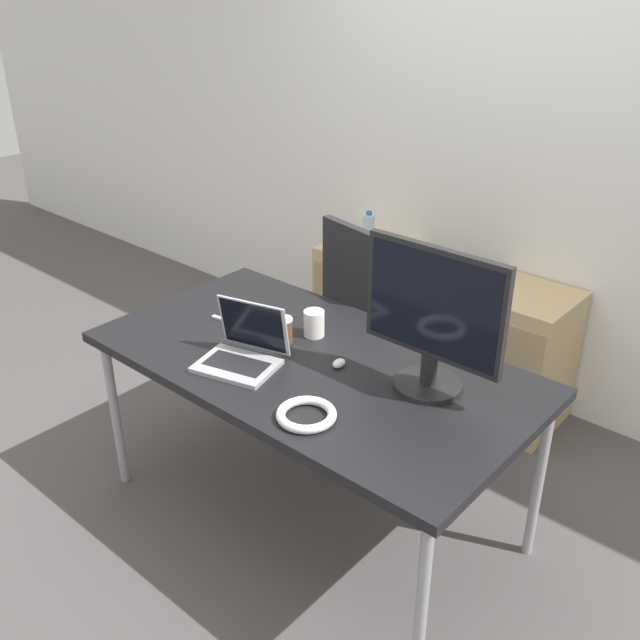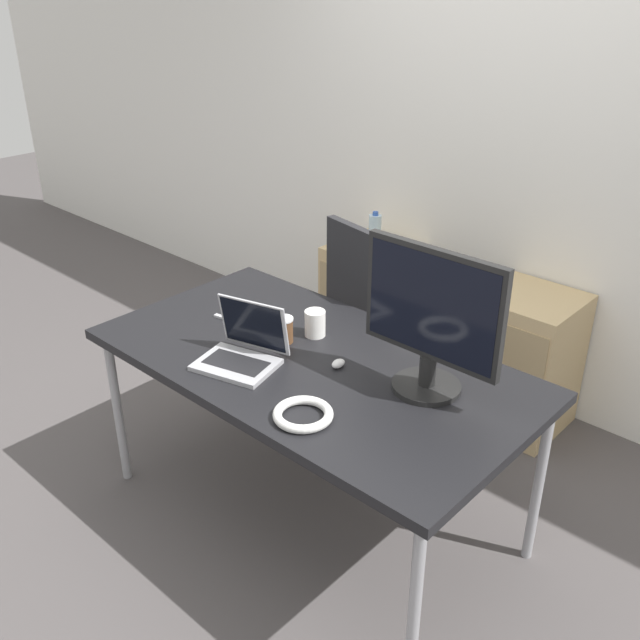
{
  "view_description": "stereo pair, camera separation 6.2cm",
  "coord_description": "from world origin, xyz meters",
  "views": [
    {
      "loc": [
        1.58,
        -1.77,
        2.14
      ],
      "look_at": [
        0.0,
        0.05,
        0.92
      ],
      "focal_mm": 40.0,
      "sensor_mm": 36.0,
      "label": 1
    },
    {
      "loc": [
        1.63,
        -1.73,
        2.14
      ],
      "look_at": [
        0.0,
        0.05,
        0.92
      ],
      "focal_mm": 40.0,
      "sensor_mm": 36.0,
      "label": 2
    }
  ],
  "objects": [
    {
      "name": "cabinet_left",
      "position": [
        -0.67,
        1.22,
        0.36
      ],
      "size": [
        0.45,
        0.45,
        0.71
      ],
      "color": "tan",
      "rests_on": "ground_plane"
    },
    {
      "name": "desk",
      "position": [
        0.0,
        0.0,
        0.72
      ],
      "size": [
        1.72,
        0.92,
        0.77
      ],
      "color": "black",
      "rests_on": "ground_plane"
    },
    {
      "name": "coffee_cup_white",
      "position": [
        -0.12,
        0.15,
        0.82
      ],
      "size": [
        0.08,
        0.08,
        0.11
      ],
      "color": "white",
      "rests_on": "desk"
    },
    {
      "name": "wall_back",
      "position": [
        0.0,
        1.48,
        1.3
      ],
      "size": [
        10.0,
        0.05,
        2.6
      ],
      "color": "white",
      "rests_on": "ground_plane"
    },
    {
      "name": "office_chair",
      "position": [
        -0.21,
        0.77,
        0.41
      ],
      "size": [
        0.57,
        0.6,
        1.09
      ],
      "color": "#232326",
      "rests_on": "ground_plane"
    },
    {
      "name": "cable_coil",
      "position": [
        0.25,
        -0.31,
        0.79
      ],
      "size": [
        0.2,
        0.2,
        0.03
      ],
      "color": "white",
      "rests_on": "desk"
    },
    {
      "name": "water_bottle",
      "position": [
        -0.67,
        1.22,
        0.81
      ],
      "size": [
        0.07,
        0.07,
        0.2
      ],
      "color": "silver",
      "rests_on": "cabinet_left"
    },
    {
      "name": "monitor",
      "position": [
        0.45,
        0.12,
        1.04
      ],
      "size": [
        0.54,
        0.25,
        0.53
      ],
      "color": "black",
      "rests_on": "desk"
    },
    {
      "name": "cabinet_right",
      "position": [
        0.3,
        1.22,
        0.36
      ],
      "size": [
        0.45,
        0.45,
        0.71
      ],
      "color": "tan",
      "rests_on": "ground_plane"
    },
    {
      "name": "mouse",
      "position": [
        0.12,
        0.02,
        0.79
      ],
      "size": [
        0.04,
        0.06,
        0.03
      ],
      "color": "silver",
      "rests_on": "desk"
    },
    {
      "name": "coffee_cup_brown",
      "position": [
        -0.18,
        0.02,
        0.82
      ],
      "size": [
        0.08,
        0.08,
        0.11
      ],
      "color": "brown",
      "rests_on": "desk"
    },
    {
      "name": "scissors",
      "position": [
        -0.46,
        0.01,
        0.77
      ],
      "size": [
        0.17,
        0.06,
        0.01
      ],
      "color": "#B2B2B7",
      "rests_on": "desk"
    },
    {
      "name": "ground_plane",
      "position": [
        0.0,
        0.0,
        0.0
      ],
      "size": [
        14.0,
        14.0,
        0.0
      ],
      "primitive_type": "plane",
      "color": "#514C4C"
    },
    {
      "name": "laptop_center",
      "position": [
        -0.18,
        -0.2,
        0.82
      ],
      "size": [
        0.34,
        0.32,
        0.23
      ],
      "color": "#ADADB2",
      "rests_on": "desk"
    }
  ]
}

